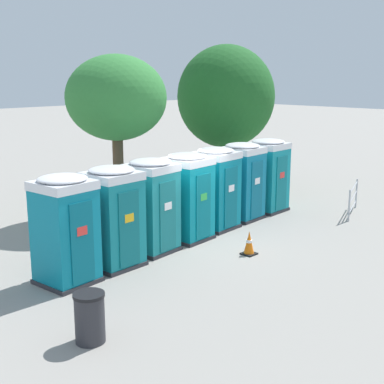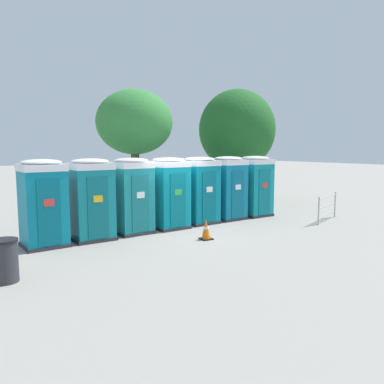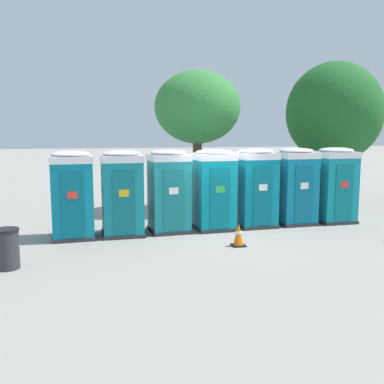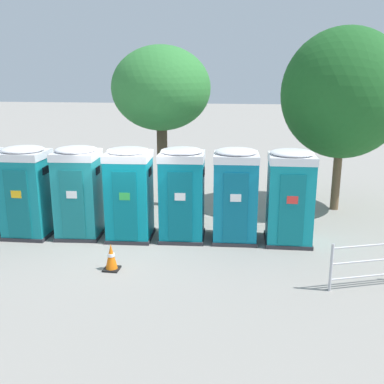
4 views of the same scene
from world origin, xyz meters
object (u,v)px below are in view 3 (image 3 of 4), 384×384
object	(u,v)px
portapotty_2	(169,191)
portapotty_1	(122,193)
trash_can	(7,249)
traffic_cone	(239,235)
portapotty_5	(295,186)
street_tree_0	(197,108)
street_tree_1	(334,113)
portapotty_0	(72,195)
portapotty_4	(255,187)
portapotty_6	(335,185)
portapotty_3	(214,189)

from	to	relation	value
portapotty_2	portapotty_1	bearing A→B (deg)	-172.92
trash_can	traffic_cone	size ratio (longest dim) A/B	1.45
portapotty_1	portapotty_5	xyz separation A→B (m)	(5.73, 0.49, 0.00)
portapotty_5	street_tree_0	size ratio (longest dim) A/B	0.47
street_tree_1	trash_can	bearing A→B (deg)	-150.23
portapotty_2	street_tree_0	world-z (taller)	street_tree_0
portapotty_0	portapotty_4	xyz separation A→B (m)	(5.73, 0.47, -0.00)
traffic_cone	portapotty_6	bearing A→B (deg)	30.25
portapotty_1	portapotty_3	distance (m)	2.87
trash_can	portapotty_6	bearing A→B (deg)	18.26
portapotty_2	trash_can	world-z (taller)	portapotty_2
portapotty_5	portapotty_6	distance (m)	1.44
portapotty_6	street_tree_0	distance (m)	5.79
street_tree_1	trash_can	xyz separation A→B (m)	(-11.65, -6.67, -3.35)
portapotty_1	traffic_cone	bearing A→B (deg)	-32.54
portapotty_4	street_tree_0	world-z (taller)	street_tree_0
portapotty_5	portapotty_1	bearing A→B (deg)	-175.15
portapotty_0	portapotty_6	size ratio (longest dim) A/B	1.00
street_tree_1	traffic_cone	size ratio (longest dim) A/B	9.18
trash_can	portapotty_3	bearing A→B (deg)	28.00
trash_can	portapotty_0	bearing A→B (deg)	64.00
portapotty_0	portapotty_6	distance (m)	8.62
portapotty_6	portapotty_2	bearing A→B (deg)	-176.77
portapotty_3	portapotty_5	distance (m)	2.88
street_tree_1	traffic_cone	bearing A→B (deg)	-135.38
portapotty_2	portapotty_6	world-z (taller)	same
portapotty_5	traffic_cone	bearing A→B (deg)	-138.44
trash_can	traffic_cone	distance (m)	5.82
portapotty_2	traffic_cone	size ratio (longest dim) A/B	3.97
street_tree_1	trash_can	world-z (taller)	street_tree_1
portapotty_1	street_tree_0	xyz separation A→B (m)	(3.07, 3.60, 2.66)
street_tree_1	traffic_cone	distance (m)	8.99
portapotty_2	portapotty_5	bearing A→B (deg)	4.11
portapotty_0	portapotty_1	distance (m)	1.44
portapotty_5	street_tree_0	distance (m)	4.88
portapotty_4	portapotty_2	bearing A→B (deg)	-175.79
portapotty_6	trash_can	xyz separation A→B (m)	(-9.92, -3.27, -0.81)
portapotty_0	portapotty_1	size ratio (longest dim) A/B	1.00
portapotty_6	trash_can	bearing A→B (deg)	-161.74
portapotty_4	traffic_cone	world-z (taller)	portapotty_4
portapotty_3	traffic_cone	size ratio (longest dim) A/B	3.97
portapotty_0	street_tree_1	xyz separation A→B (m)	(10.34, 3.98, 2.53)
portapotty_0	portapotty_5	bearing A→B (deg)	4.52
portapotty_5	portapotty_6	size ratio (longest dim) A/B	1.00
street_tree_0	trash_can	xyz separation A→B (m)	(-5.81, -6.37, -3.47)
portapotty_5	portapotty_3	bearing A→B (deg)	-174.58
street_tree_0	portapotty_3	bearing A→B (deg)	-93.37
trash_can	portapotty_4	bearing A→B (deg)	24.16
street_tree_1	portapotty_4	bearing A→B (deg)	-142.76
traffic_cone	street_tree_0	bearing A→B (deg)	89.45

